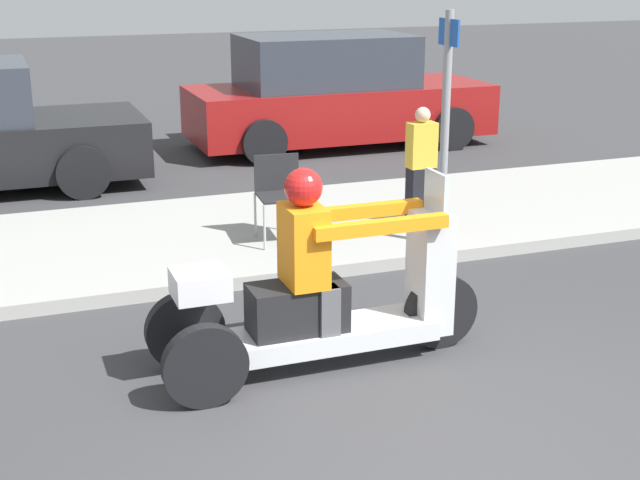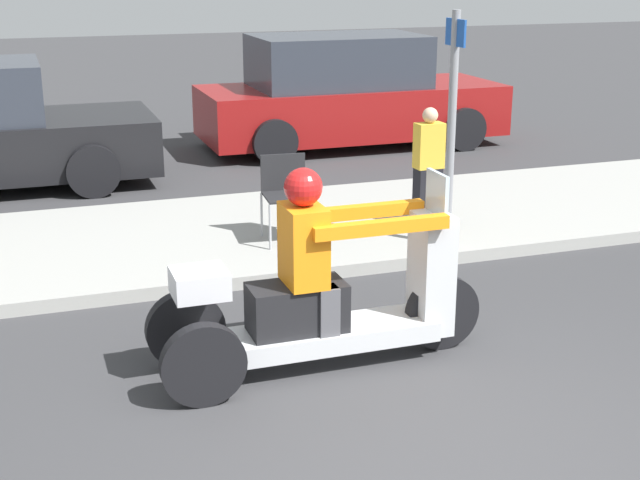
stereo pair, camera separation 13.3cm
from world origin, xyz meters
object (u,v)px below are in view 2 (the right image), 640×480
at_px(folding_chair_set_back, 286,188).
at_px(parked_car_lot_left, 347,95).
at_px(motorcycle_trike, 321,297).
at_px(street_sign, 452,121).
at_px(spectator_by_tree, 428,168).

relative_size(folding_chair_set_back, parked_car_lot_left, 0.18).
distance_m(motorcycle_trike, folding_chair_set_back, 2.64).
height_order(folding_chair_set_back, street_sign, street_sign).
relative_size(spectator_by_tree, parked_car_lot_left, 0.27).
bearing_deg(spectator_by_tree, motorcycle_trike, -128.34).
xyz_separation_m(spectator_by_tree, parked_car_lot_left, (0.81, 4.52, 0.07)).
bearing_deg(parked_car_lot_left, folding_chair_set_back, -117.31).
bearing_deg(folding_chair_set_back, spectator_by_tree, 1.17).
height_order(parked_car_lot_left, street_sign, street_sign).
bearing_deg(motorcycle_trike, spectator_by_tree, 51.66).
bearing_deg(motorcycle_trike, street_sign, 44.27).
bearing_deg(spectator_by_tree, parked_car_lot_left, 79.82).
distance_m(spectator_by_tree, folding_chair_set_back, 1.54).
distance_m(spectator_by_tree, parked_car_lot_left, 4.59).
height_order(spectator_by_tree, street_sign, street_sign).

